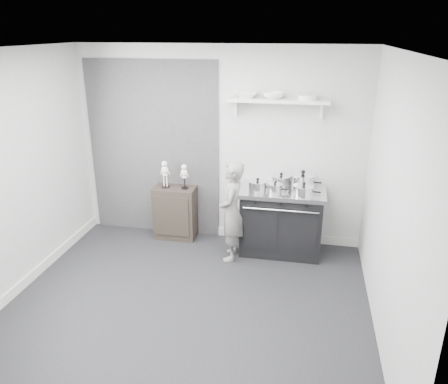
{
  "coord_description": "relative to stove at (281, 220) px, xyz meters",
  "views": [
    {
      "loc": [
        1.19,
        -3.95,
        2.89
      ],
      "look_at": [
        0.24,
        0.95,
        1.0
      ],
      "focal_mm": 35.0,
      "sensor_mm": 36.0,
      "label": 1
    }
  ],
  "objects": [
    {
      "name": "ground",
      "position": [
        -0.93,
        -1.48,
        -0.45
      ],
      "size": [
        4.0,
        4.0,
        0.0
      ],
      "primitive_type": "plane",
      "color": "black",
      "rests_on": "ground"
    },
    {
      "name": "stove",
      "position": [
        0.0,
        0.0,
        0.0
      ],
      "size": [
        1.12,
        0.7,
        0.9
      ],
      "color": "black",
      "rests_on": "ground"
    },
    {
      "name": "bowl_small",
      "position": [
        -0.19,
        0.19,
        1.63
      ],
      "size": [
        0.27,
        0.27,
        0.08
      ],
      "primitive_type": "imported",
      "color": "white",
      "rests_on": "wall_shelf"
    },
    {
      "name": "pot_back_left",
      "position": [
        -0.04,
        0.1,
        0.52
      ],
      "size": [
        0.34,
        0.25,
        0.2
      ],
      "color": "silver",
      "rests_on": "stove"
    },
    {
      "name": "side_cabinet",
      "position": [
        -1.53,
        0.13,
        -0.07
      ],
      "size": [
        0.59,
        0.34,
        0.76
      ],
      "primitive_type": "cube",
      "color": "black",
      "rests_on": "ground"
    },
    {
      "name": "pot_front_right",
      "position": [
        0.27,
        -0.19,
        0.52
      ],
      "size": [
        0.34,
        0.26,
        0.18
      ],
      "color": "silver",
      "rests_on": "stove"
    },
    {
      "name": "pot_front_left",
      "position": [
        -0.32,
        -0.13,
        0.52
      ],
      "size": [
        0.33,
        0.24,
        0.18
      ],
      "color": "silver",
      "rests_on": "stove"
    },
    {
      "name": "wall_shelf",
      "position": [
        -0.13,
        0.2,
        1.56
      ],
      "size": [
        1.3,
        0.26,
        0.24
      ],
      "color": "silver",
      "rests_on": "room_shell"
    },
    {
      "name": "pot_back_right",
      "position": [
        0.25,
        0.1,
        0.54
      ],
      "size": [
        0.41,
        0.32,
        0.25
      ],
      "color": "silver",
      "rests_on": "stove"
    },
    {
      "name": "room_shell",
      "position": [
        -1.02,
        -1.33,
        1.19
      ],
      "size": [
        4.02,
        3.62,
        2.71
      ],
      "color": "#B1B1AE",
      "rests_on": "ground"
    },
    {
      "name": "child",
      "position": [
        -0.63,
        -0.32,
        0.21
      ],
      "size": [
        0.33,
        0.49,
        1.33
      ],
      "primitive_type": "imported",
      "rotation": [
        0.0,
        0.0,
        -1.54
      ],
      "color": "slate",
      "rests_on": "ground"
    },
    {
      "name": "plate_stack",
      "position": [
        0.23,
        0.19,
        1.62
      ],
      "size": [
        0.24,
        0.24,
        0.06
      ],
      "primitive_type": "cylinder",
      "color": "white",
      "rests_on": "wall_shelf"
    },
    {
      "name": "bowl_large",
      "position": [
        -0.53,
        0.19,
        1.62
      ],
      "size": [
        0.27,
        0.27,
        0.07
      ],
      "primitive_type": "imported",
      "color": "white",
      "rests_on": "wall_shelf"
    },
    {
      "name": "pot_front_center",
      "position": [
        -0.1,
        -0.14,
        0.51
      ],
      "size": [
        0.28,
        0.2,
        0.16
      ],
      "color": "silver",
      "rests_on": "stove"
    },
    {
      "name": "skeleton_full",
      "position": [
        -1.66,
        0.13,
        0.54
      ],
      "size": [
        0.12,
        0.08,
        0.45
      ],
      "primitive_type": null,
      "color": "silver",
      "rests_on": "side_cabinet"
    },
    {
      "name": "skeleton_torso",
      "position": [
        -1.38,
        0.13,
        0.52
      ],
      "size": [
        0.11,
        0.07,
        0.41
      ],
      "primitive_type": null,
      "color": "silver",
      "rests_on": "side_cabinet"
    }
  ]
}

